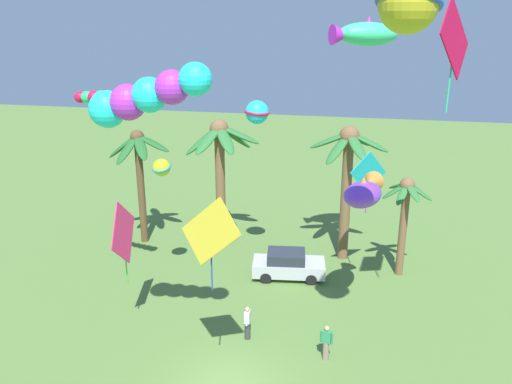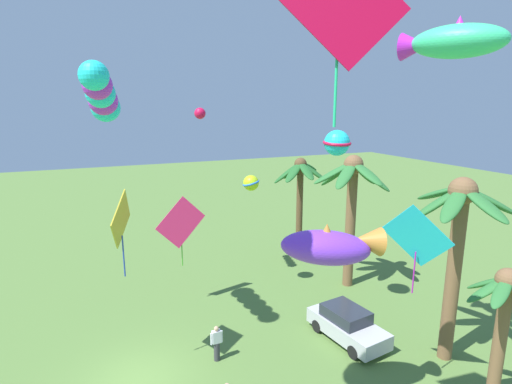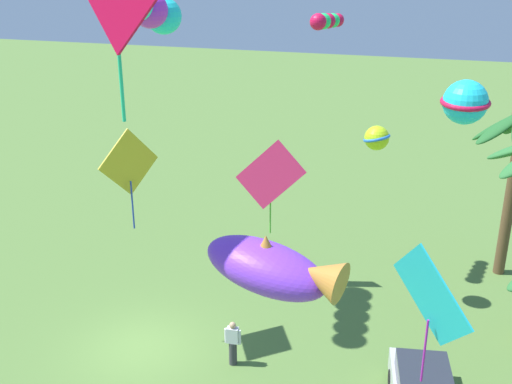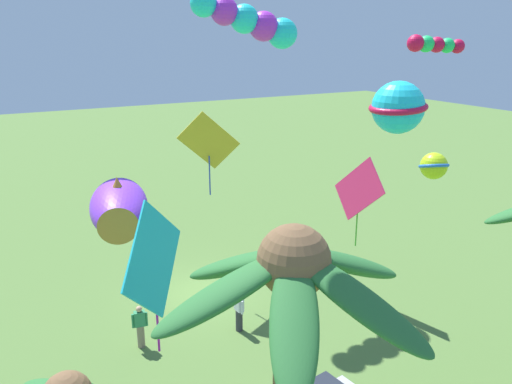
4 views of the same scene
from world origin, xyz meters
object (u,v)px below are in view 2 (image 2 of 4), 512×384
Objects in this scene: palm_tree_1 at (352,190)px; palm_tree_0 at (503,315)px; parked_car_0 at (347,324)px; kite_diamond_6 at (121,221)px; palm_tree_2 at (459,229)px; kite_tube_1 at (200,114)px; kite_diamond_4 at (417,237)px; kite_tube_5 at (101,95)px; kite_fish_7 at (332,246)px; kite_diamond_3 at (181,223)px; kite_diamond_8 at (339,3)px; spectator_0 at (217,343)px; kite_fish_0 at (451,42)px; kite_ball_9 at (251,183)px; palm_tree_3 at (300,183)px; kite_ball_2 at (337,143)px.

palm_tree_0 is at bearing -9.69° from palm_tree_1.
kite_diamond_6 is at bearing -97.99° from parked_car_0.
palm_tree_2 is 3.66× the size of kite_tube_1.
palm_tree_0 is 0.71× the size of palm_tree_2.
palm_tree_1 reaches higher than kite_diamond_4.
kite_tube_1 is 0.50× the size of kite_tube_5.
kite_fish_7 is at bearing 49.26° from kite_diamond_6.
kite_diamond_4 is (8.66, -3.72, 0.33)m from palm_tree_1.
kite_diamond_3 is at bearing 146.73° from kite_diamond_6.
kite_tube_1 is 14.56m from kite_diamond_8.
palm_tree_0 is 14.59m from kite_diamond_3.
palm_tree_0 reaches higher than spectator_0.
kite_fish_0 is 1.67× the size of kite_tube_1.
parked_car_0 is at bearing 29.78° from kite_tube_1.
kite_ball_9 is (-12.42, 3.19, -6.16)m from kite_diamond_8.
kite_diamond_3 is (3.30, -8.99, -0.86)m from palm_tree_3.
kite_diamond_4 is 8.67m from kite_diamond_8.
palm_tree_1 is 2.29× the size of kite_diamond_6.
palm_tree_0 is 2.58× the size of kite_tube_1.
kite_tube_1 is 12.32m from kite_fish_7.
kite_tube_1 is (-11.18, -5.70, -2.56)m from kite_fish_0.
kite_diamond_6 reaches higher than parked_car_0.
kite_tube_1 is 1.56× the size of kite_ball_2.
palm_tree_1 is 2.20× the size of kite_fish_0.
kite_diamond_6 is at bearing -119.60° from kite_diamond_4.
palm_tree_0 is 6.15m from kite_fish_7.
spectator_0 is 0.44× the size of kite_fish_0.
parked_car_0 is 9.65m from kite_diamond_3.
kite_tube_1 is at bearing -160.09° from kite_diamond_4.
palm_tree_3 is 1.66× the size of kite_tube_5.
parked_car_0 is 8.41m from kite_ball_2.
palm_tree_3 is at bearing 175.71° from palm_tree_0.
kite_tube_1 reaches higher than parked_car_0.
palm_tree_1 reaches higher than kite_ball_9.
palm_tree_2 is 1.83× the size of kite_tube_5.
palm_tree_0 is 11.04m from palm_tree_1.
kite_diamond_4 is 0.75× the size of kite_tube_5.
palm_tree_2 is at bearing 1.35° from palm_tree_3.
kite_ball_2 is at bearing 174.97° from kite_diamond_4.
kite_diamond_3 is at bearing 130.53° from kite_tube_5.
kite_ball_9 is (-4.71, 7.16, 0.05)m from kite_diamond_6.
kite_diamond_4 is 0.83× the size of kite_diamond_8.
kite_tube_1 is 9.04m from kite_diamond_6.
kite_tube_5 reaches higher than spectator_0.
spectator_0 is at bearing -175.80° from kite_diamond_8.
spectator_0 is at bearing -111.85° from palm_tree_2.
palm_tree_0 is 0.71× the size of palm_tree_1.
kite_tube_1 is (1.71, -7.34, 4.73)m from palm_tree_3.
kite_diamond_8 is at bearing -86.65° from palm_tree_0.
kite_fish_0 reaches higher than kite_tube_5.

